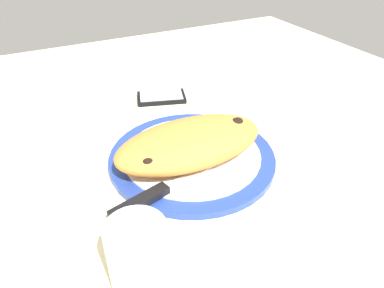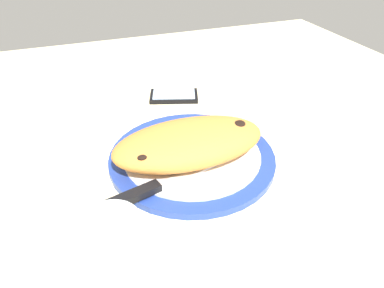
# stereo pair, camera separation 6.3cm
# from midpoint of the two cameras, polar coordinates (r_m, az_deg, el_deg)

# --- Properties ---
(ground_plane) EXTENTS (1.50, 1.50, 0.03)m
(ground_plane) POSITION_cam_midpoint_polar(r_m,az_deg,el_deg) (0.66, 2.74, -3.76)
(ground_plane) COLOR beige
(plate) EXTENTS (0.30, 0.30, 0.02)m
(plate) POSITION_cam_midpoint_polar(r_m,az_deg,el_deg) (0.64, 2.79, -2.18)
(plate) COLOR #233D99
(plate) RESTS_ON ground_plane
(calzone) EXTENTS (0.27, 0.14, 0.06)m
(calzone) POSITION_cam_midpoint_polar(r_m,az_deg,el_deg) (0.61, 2.51, 0.12)
(calzone) COLOR orange
(calzone) RESTS_ON plate
(fork) EXTENTS (0.17, 0.02, 0.00)m
(fork) POSITION_cam_midpoint_polar(r_m,az_deg,el_deg) (0.68, -1.04, 1.36)
(fork) COLOR silver
(fork) RESTS_ON plate
(knife) EXTENTS (0.24, 0.08, 0.01)m
(knife) POSITION_cam_midpoint_polar(r_m,az_deg,el_deg) (0.55, -3.58, -7.42)
(knife) COLOR silver
(knife) RESTS_ON plate
(smartphone) EXTENTS (0.13, 0.10, 0.01)m
(smartphone) POSITION_cam_midpoint_polar(r_m,az_deg,el_deg) (0.86, -0.83, 7.72)
(smartphone) COLOR black
(smartphone) RESTS_ON ground_plane
(water_glass) EXTENTS (0.07, 0.07, 0.10)m
(water_glass) POSITION_cam_midpoint_polar(r_m,az_deg,el_deg) (0.45, -8.28, -17.27)
(water_glass) COLOR silver
(water_glass) RESTS_ON ground_plane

